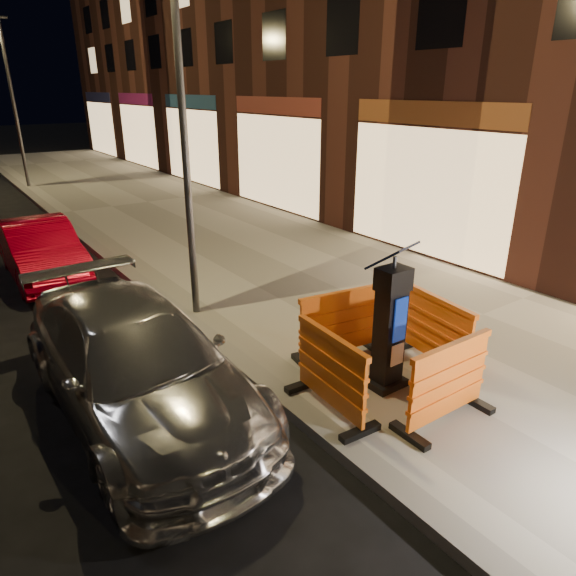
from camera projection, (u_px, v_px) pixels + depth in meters
ground_plane at (283, 403)px, 6.65m from camera, size 120.00×120.00×0.00m
sidewalk at (435, 337)px, 8.24m from camera, size 6.00×60.00×0.15m
kerb at (282, 398)px, 6.62m from camera, size 0.30×60.00×0.15m
parking_kiosk at (390, 322)px, 6.44m from camera, size 0.63×0.63×1.83m
barrier_front at (448, 383)px, 5.86m from camera, size 1.32×0.55×1.02m
barrier_back at (339, 325)px, 7.30m from camera, size 1.38×0.73×1.02m
barrier_kerbside at (331, 373)px, 6.07m from camera, size 0.62×1.34×1.02m
barrier_bldgside at (436, 332)px, 7.10m from camera, size 0.71×1.37×1.02m
car_silver at (143, 410)px, 6.51m from camera, size 1.96×4.74×1.37m
car_red at (46, 277)px, 11.05m from camera, size 1.32×3.72×1.22m
street_lamp_mid at (184, 134)px, 7.91m from camera, size 0.12×0.12×6.00m
street_lamp_far at (14, 106)px, 19.28m from camera, size 0.12×0.12×6.00m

